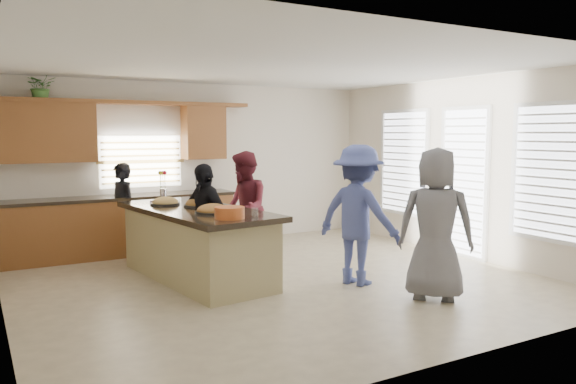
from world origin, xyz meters
TOP-DOWN VIEW (x-y plane):
  - floor at (0.00, 0.00)m, footprint 6.50×6.50m
  - room_shell at (0.00, 0.00)m, footprint 6.52×6.02m
  - back_cabinetry at (-1.47, 2.73)m, footprint 4.08×0.66m
  - right_wall_glazing at (3.22, -0.13)m, footprint 0.06×4.00m
  - island at (-0.90, 0.67)m, footprint 1.48×2.82m
  - platter_front at (-0.87, 0.17)m, footprint 0.44×0.44m
  - platter_mid at (-0.76, 0.87)m, footprint 0.47×0.47m
  - platter_back at (-1.13, 1.27)m, footprint 0.41×0.41m
  - salad_bowl at (-0.87, -0.36)m, footprint 0.35×0.35m
  - clear_cup at (-0.53, -0.33)m, footprint 0.08×0.08m
  - plate_stack at (-1.18, 1.49)m, footprint 0.22×0.22m
  - flower_vase at (-0.96, 1.92)m, footprint 0.14×0.14m
  - potted_plant at (-2.50, 2.82)m, footprint 0.45×0.41m
  - woman_left_back at (-1.42, 2.60)m, footprint 0.49×0.62m
  - woman_left_mid at (-0.02, 1.06)m, footprint 0.85×0.97m
  - woman_left_front at (-0.79, 0.68)m, footprint 0.57×0.97m
  - woman_right_back at (0.82, -0.58)m, footprint 1.06×1.33m
  - woman_right_front at (1.20, -1.58)m, footprint 1.01×1.02m

SIDE VIEW (x-z plane):
  - floor at x=0.00m, z-range 0.00..0.00m
  - island at x=-0.90m, z-range -0.02..0.93m
  - woman_left_back at x=-1.42m, z-range 0.00..1.48m
  - woman_left_front at x=-0.79m, z-range 0.00..1.54m
  - woman_left_mid at x=-0.02m, z-range 0.00..1.68m
  - woman_right_front at x=1.20m, z-range 0.00..1.78m
  - woman_right_back at x=0.82m, z-range 0.00..1.80m
  - back_cabinetry at x=-1.47m, z-range -0.32..2.14m
  - plate_stack at x=-1.18m, z-range 0.95..0.99m
  - platter_back at x=-1.13m, z-range 0.89..1.06m
  - platter_front at x=-0.87m, z-range 0.89..1.07m
  - platter_mid at x=-0.76m, z-range 0.88..1.07m
  - clear_cup at x=-0.53m, z-range 0.95..1.05m
  - salad_bowl at x=-0.87m, z-range 0.96..1.10m
  - flower_vase at x=-0.96m, z-range 0.98..1.41m
  - right_wall_glazing at x=3.22m, z-range 0.22..2.47m
  - room_shell at x=0.00m, z-range 0.50..3.31m
  - potted_plant at x=-2.50m, z-range 2.40..2.86m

